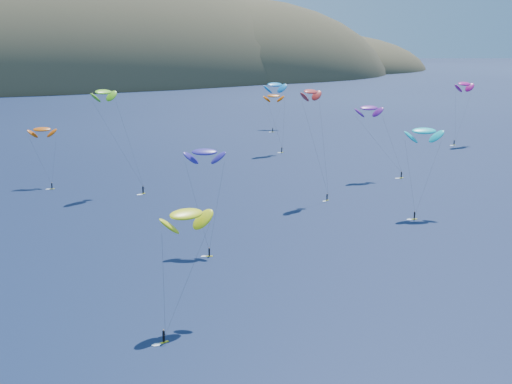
{
  "coord_description": "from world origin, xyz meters",
  "views": [
    {
      "loc": [
        -72.79,
        -44.01,
        40.73
      ],
      "look_at": [
        -12.04,
        80.0,
        9.0
      ],
      "focal_mm": 50.0,
      "sensor_mm": 36.0,
      "label": 1
    }
  ],
  "objects": [
    {
      "name": "kitesurfer_5",
      "position": [
        30.54,
        81.45,
        18.4
      ],
      "size": [
        11.46,
        9.13,
        20.86
      ],
      "rotation": [
        0.0,
        0.0,
        -0.29
      ],
      "color": "yellow",
      "rests_on": "ground"
    },
    {
      "name": "kitesurfer_10",
      "position": [
        -23.37,
        78.88,
        18.08
      ],
      "size": [
        8.22,
        10.81,
        20.2
      ],
      "rotation": [
        0.0,
        0.0,
        -0.4
      ],
      "color": "yellow",
      "rests_on": "ground"
    },
    {
      "name": "kitesurfer_11",
      "position": [
        64.62,
        219.79,
        13.42
      ],
      "size": [
        11.26,
        14.63,
        15.78
      ],
      "rotation": [
        0.0,
        0.0,
        -0.41
      ],
      "color": "yellow",
      "rests_on": "ground"
    },
    {
      "name": "kitesurfer_2",
      "position": [
        -38.85,
        47.68,
        15.13
      ],
      "size": [
        11.58,
        10.75,
        17.48
      ],
      "rotation": [
        0.0,
        0.0,
        0.24
      ],
      "color": "yellow",
      "rests_on": "ground"
    },
    {
      "name": "kitesurfer_1",
      "position": [
        -41.21,
        149.53,
        14.62
      ],
      "size": [
        7.54,
        10.45,
        16.65
      ],
      "rotation": [
        0.0,
        0.0,
        -0.16
      ],
      "color": "yellow",
      "rests_on": "ground"
    },
    {
      "name": "kitesurfer_4",
      "position": [
        38.68,
        169.07,
        22.39
      ],
      "size": [
        10.09,
        7.93,
        25.03
      ],
      "rotation": [
        0.0,
        0.0,
        0.25
      ],
      "color": "yellow",
      "rests_on": "ground"
    },
    {
      "name": "kitesurfer_9",
      "position": [
        14.67,
        104.6,
        25.93
      ],
      "size": [
        8.23,
        8.99,
        28.08
      ],
      "rotation": [
        0.0,
        0.0,
        0.45
      ],
      "color": "yellow",
      "rests_on": "ground"
    },
    {
      "name": "kitesurfer_6",
      "position": [
        42.28,
        119.61,
        19.23
      ],
      "size": [
        12.08,
        9.3,
        21.63
      ],
      "rotation": [
        0.0,
        0.0,
        -0.08
      ],
      "color": "yellow",
      "rests_on": "ground"
    },
    {
      "name": "kitesurfer_8",
      "position": [
        108.01,
        154.74,
        21.33
      ],
      "size": [
        12.16,
        7.12,
        24.03
      ],
      "rotation": [
        0.0,
        0.0,
        0.2
      ],
      "color": "yellow",
      "rests_on": "ground"
    },
    {
      "name": "island",
      "position": [
        39.4,
        562.36,
        -10.74
      ],
      "size": [
        730.0,
        300.0,
        210.0
      ],
      "color": "#3D3526",
      "rests_on": "ground"
    },
    {
      "name": "kitesurfer_3",
      "position": [
        -28.14,
        134.15,
        25.14
      ],
      "size": [
        12.04,
        12.67,
        27.49
      ],
      "rotation": [
        0.0,
        0.0,
        0.55
      ],
      "color": "yellow",
      "rests_on": "ground"
    }
  ]
}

